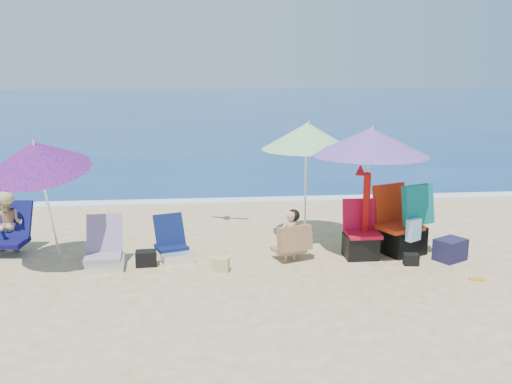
{
  "coord_description": "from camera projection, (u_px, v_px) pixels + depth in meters",
  "views": [
    {
      "loc": [
        -1.12,
        -7.38,
        2.92
      ],
      "look_at": [
        -0.3,
        1.0,
        1.1
      ],
      "focal_mm": 39.6,
      "sensor_mm": 36.0,
      "label": 1
    }
  ],
  "objects": [
    {
      "name": "ground",
      "position": [
        284.0,
        283.0,
        7.9
      ],
      "size": [
        120.0,
        120.0,
        0.0
      ],
      "color": "#D8BC84",
      "rests_on": "ground"
    },
    {
      "name": "sea",
      "position": [
        212.0,
        104.0,
        51.69
      ],
      "size": [
        120.0,
        80.0,
        0.12
      ],
      "color": "navy",
      "rests_on": "ground"
    },
    {
      "name": "foam",
      "position": [
        252.0,
        200.0,
        12.86
      ],
      "size": [
        120.0,
        0.5,
        0.04
      ],
      "color": "white",
      "rests_on": "ground"
    },
    {
      "name": "umbrella_turquoise",
      "position": [
        370.0,
        142.0,
        8.73
      ],
      "size": [
        2.3,
        2.3,
        2.09
      ],
      "color": "silver",
      "rests_on": "ground"
    },
    {
      "name": "umbrella_striped",
      "position": [
        307.0,
        136.0,
        9.5
      ],
      "size": [
        1.77,
        1.77,
        2.1
      ],
      "color": "white",
      "rests_on": "ground"
    },
    {
      "name": "umbrella_blue",
      "position": [
        36.0,
        156.0,
        8.15
      ],
      "size": [
        1.88,
        1.92,
        2.08
      ],
      "color": "white",
      "rests_on": "ground"
    },
    {
      "name": "furled_umbrella",
      "position": [
        365.0,
        206.0,
        8.91
      ],
      "size": [
        0.29,
        0.21,
        1.49
      ],
      "color": "#A90E0C",
      "rests_on": "ground"
    },
    {
      "name": "chair_navy",
      "position": [
        173.0,
        248.0,
        8.89
      ],
      "size": [
        0.67,
        0.81,
        0.67
      ],
      "color": "#0B1540",
      "rests_on": "ground"
    },
    {
      "name": "chair_rainbow",
      "position": [
        105.0,
        254.0,
        8.51
      ],
      "size": [
        0.6,
        0.72,
        0.76
      ],
      "color": "#DB604D",
      "rests_on": "ground"
    },
    {
      "name": "camp_chair_left",
      "position": [
        360.0,
        240.0,
        8.96
      ],
      "size": [
        0.54,
        0.54,
        0.91
      ],
      "color": "#B70D21",
      "rests_on": "ground"
    },
    {
      "name": "camp_chair_right",
      "position": [
        403.0,
        229.0,
        9.08
      ],
      "size": [
        0.98,
        0.93,
        1.17
      ],
      "color": "#AF2D0C",
      "rests_on": "ground"
    },
    {
      "name": "person_center",
      "position": [
        291.0,
        237.0,
        8.75
      ],
      "size": [
        0.65,
        0.56,
        0.81
      ],
      "color": "tan",
      "rests_on": "ground"
    },
    {
      "name": "person_left",
      "position": [
        9.0,
        224.0,
        9.15
      ],
      "size": [
        0.65,
        0.74,
        1.06
      ],
      "color": "tan",
      "rests_on": "ground"
    },
    {
      "name": "bag_black_a",
      "position": [
        146.0,
        258.0,
        8.6
      ],
      "size": [
        0.33,
        0.25,
        0.23
      ],
      "color": "black",
      "rests_on": "ground"
    },
    {
      "name": "bag_tan",
      "position": [
        221.0,
        264.0,
        8.36
      ],
      "size": [
        0.27,
        0.22,
        0.21
      ],
      "color": "tan",
      "rests_on": "ground"
    },
    {
      "name": "bag_navy_b",
      "position": [
        450.0,
        250.0,
        8.84
      ],
      "size": [
        0.57,
        0.52,
        0.34
      ],
      "color": "#1B1938",
      "rests_on": "ground"
    },
    {
      "name": "bag_black_b",
      "position": [
        411.0,
        259.0,
        8.63
      ],
      "size": [
        0.25,
        0.19,
        0.17
      ],
      "color": "black",
      "rests_on": "ground"
    },
    {
      "name": "orange_item",
      "position": [
        477.0,
        279.0,
        8.02
      ],
      "size": [
        0.23,
        0.15,
        0.03
      ],
      "color": "orange",
      "rests_on": "ground"
    }
  ]
}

